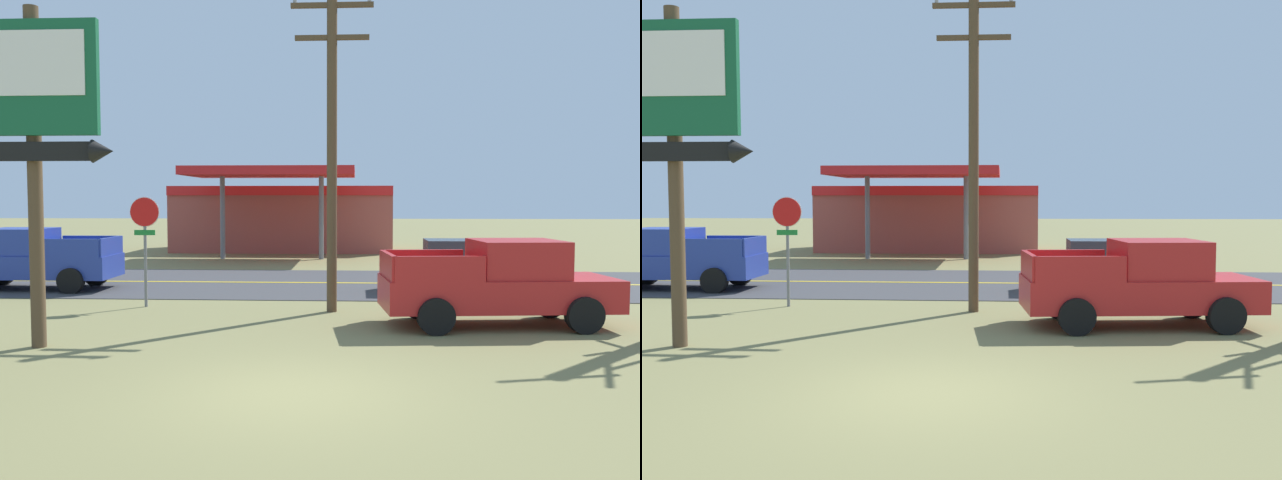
{
  "view_description": "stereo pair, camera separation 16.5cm",
  "coord_description": "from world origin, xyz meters",
  "views": [
    {
      "loc": [
        0.98,
        -9.66,
        2.88
      ],
      "look_at": [
        0.0,
        8.0,
        1.8
      ],
      "focal_mm": 37.3,
      "sensor_mm": 36.0,
      "label": 1
    },
    {
      "loc": [
        1.14,
        -9.65,
        2.88
      ],
      "look_at": [
        0.0,
        8.0,
        1.8
      ],
      "focal_mm": 37.3,
      "sensor_mm": 36.0,
      "label": 2
    }
  ],
  "objects": [
    {
      "name": "road_asphalt",
      "position": [
        0.0,
        13.0,
        0.01
      ],
      "size": [
        140.0,
        8.0,
        0.02
      ],
      "primitive_type": "cube",
      "color": "#3D3D3F",
      "rests_on": "ground"
    },
    {
      "name": "ground_plane",
      "position": [
        0.0,
        0.0,
        0.0
      ],
      "size": [
        180.0,
        180.0,
        0.0
      ],
      "primitive_type": "plane",
      "color": "olive"
    },
    {
      "name": "pickup_red_parked_on_lawn",
      "position": [
        4.23,
        5.57,
        0.96
      ],
      "size": [
        5.38,
        2.65,
        1.96
      ],
      "color": "red",
      "rests_on": "ground"
    },
    {
      "name": "motel_sign",
      "position": [
        -5.15,
        2.72,
        4.47
      ],
      "size": [
        2.97,
        0.54,
        6.55
      ],
      "color": "brown",
      "rests_on": "ground"
    },
    {
      "name": "gas_station",
      "position": [
        -3.13,
        27.89,
        1.94
      ],
      "size": [
        12.0,
        11.5,
        4.4
      ],
      "color": "#A84C42",
      "rests_on": "ground"
    },
    {
      "name": "car_tan_near_lane",
      "position": [
        4.05,
        11.0,
        0.83
      ],
      "size": [
        4.2,
        2.0,
        1.64
      ],
      "color": "tan",
      "rests_on": "ground"
    },
    {
      "name": "utility_pole",
      "position": [
        0.34,
        7.27,
        4.44
      ],
      "size": [
        2.08,
        0.26,
        8.24
      ],
      "color": "brown",
      "rests_on": "ground"
    },
    {
      "name": "stop_sign",
      "position": [
        -4.67,
        7.75,
        2.03
      ],
      "size": [
        0.8,
        0.08,
        2.95
      ],
      "color": "slate",
      "rests_on": "ground"
    },
    {
      "name": "pickup_blue_on_road",
      "position": [
        -9.41,
        11.0,
        0.96
      ],
      "size": [
        5.2,
        2.24,
        1.96
      ],
      "color": "#233893",
      "rests_on": "ground"
    },
    {
      "name": "road_centre_line",
      "position": [
        0.0,
        13.0,
        0.02
      ],
      "size": [
        126.0,
        0.2,
        0.01
      ],
      "primitive_type": "cube",
      "color": "gold",
      "rests_on": "road_asphalt"
    }
  ]
}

